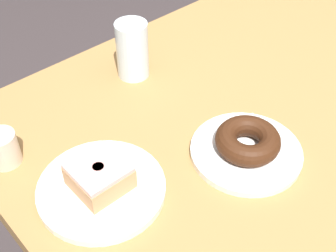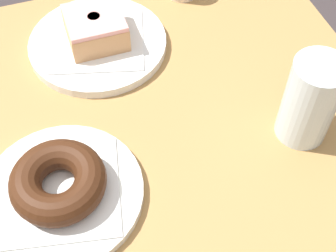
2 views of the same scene
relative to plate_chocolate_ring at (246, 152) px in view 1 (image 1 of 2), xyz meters
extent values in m
cube|color=#A17743|center=(-0.14, -0.09, -0.03)|extent=(1.08, 0.80, 0.04)
cylinder|color=#9B7B52|center=(-0.59, -0.40, -0.41)|extent=(0.05, 0.05, 0.72)
cylinder|color=#9B7B52|center=(0.31, -0.40, -0.41)|extent=(0.05, 0.05, 0.72)
cylinder|color=white|center=(0.00, 0.00, 0.00)|extent=(0.21, 0.21, 0.01)
cube|color=white|center=(0.00, 0.00, 0.01)|extent=(0.17, 0.17, 0.00)
torus|color=#3C1E0F|center=(0.00, 0.00, 0.03)|extent=(0.12, 0.12, 0.04)
cylinder|color=white|center=(0.25, -0.11, 0.00)|extent=(0.22, 0.22, 0.01)
cube|color=white|center=(0.25, -0.11, 0.01)|extent=(0.18, 0.18, 0.00)
cube|color=tan|center=(0.25, -0.11, 0.03)|extent=(0.09, 0.09, 0.04)
cube|color=pink|center=(0.25, -0.11, 0.05)|extent=(0.09, 0.09, 0.01)
cylinder|color=tan|center=(0.25, -0.11, 0.06)|extent=(0.02, 0.02, 0.00)
cylinder|color=silver|center=(0.00, -0.34, 0.06)|extent=(0.07, 0.07, 0.13)
cylinder|color=beige|center=(0.34, -0.28, 0.03)|extent=(0.06, 0.06, 0.06)
camera|label=1|loc=(0.49, 0.33, 0.60)|focal=47.94mm
camera|label=2|loc=(-0.32, -0.03, 0.53)|focal=50.96mm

